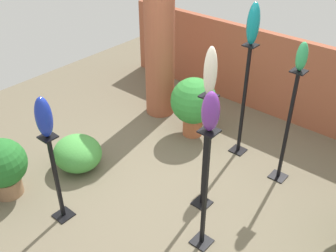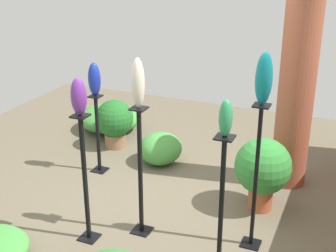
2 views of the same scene
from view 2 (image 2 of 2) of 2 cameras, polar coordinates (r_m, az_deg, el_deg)
The scene contains 16 objects.
ground_plane at distance 5.72m, azimuth -1.68°, elevation -10.14°, with size 8.00×8.00×0.00m, color #6B604C.
brick_pillar at distance 6.04m, azimuth 15.38°, elevation 4.11°, with size 0.45×0.45×2.54m, color #9E5138.
pedestal_teal at distance 4.84m, azimuth 10.62°, elevation -6.93°, with size 0.20×0.20×1.58m.
pedestal_violet at distance 4.96m, azimuth -10.04°, elevation -7.03°, with size 0.20×0.20×1.43m.
pedestal_ivory at distance 5.00m, azimuth -3.38°, elevation -6.26°, with size 0.20×0.20×1.46m.
pedestal_cobalt at distance 6.47m, azimuth -8.54°, elevation -1.39°, with size 0.20×0.20×1.11m.
pedestal_jade at distance 4.30m, azimuth 6.44°, elevation -11.20°, with size 0.20×0.20×1.50m.
art_vase_teal at distance 4.42m, azimuth 11.60°, elevation 5.66°, with size 0.15×0.16×0.51m, color #0F727A.
art_vase_violet at distance 4.58m, azimuth -10.83°, elevation 3.55°, with size 0.16×0.16×0.38m, color #6B2D8C.
art_vase_ivory at distance 4.61m, azimuth -3.67°, elevation 5.24°, with size 0.13×0.13×0.51m, color beige.
art_vase_cobalt at distance 6.19m, azimuth -8.96°, elevation 5.63°, with size 0.16×0.17×0.45m, color #192D9E.
art_vase_jade at distance 3.86m, azimuth 7.05°, elevation 0.96°, with size 0.12×0.12×0.33m, color #2D9356.
potted_plant_mid_right at distance 5.60m, azimuth 11.48°, elevation -5.11°, with size 0.67×0.67×0.90m.
potted_plant_walkway_edge at distance 7.23m, azimuth -6.53°, elevation 0.64°, with size 0.58×0.58×0.76m.
foliage_bed_east at distance 7.98m, azimuth -7.08°, elevation 0.99°, with size 1.02×1.04×0.42m, color #479942.
foliage_bed_west at distance 6.74m, azimuth -0.92°, elevation -2.75°, with size 0.65×0.61×0.45m, color #479942.
Camera 2 is at (4.39, 2.06, 3.04)m, focal length 50.00 mm.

